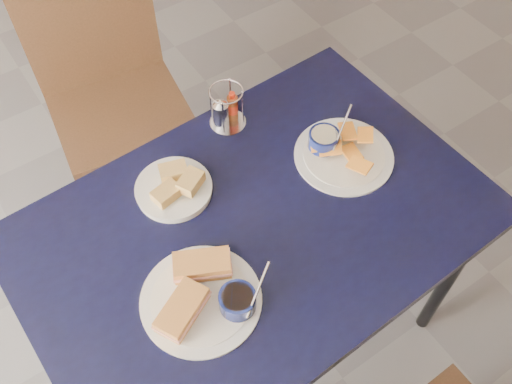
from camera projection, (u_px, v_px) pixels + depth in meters
ground at (207, 365)px, 2.05m from camera, size 6.00×6.00×0.00m
dining_table at (255, 235)px, 1.57m from camera, size 1.27×0.87×0.75m
chair_far at (105, 81)px, 2.08m from camera, size 0.53×0.52×1.00m
sandwich_plate at (204, 294)px, 1.37m from camera, size 0.31×0.30×0.12m
plantain_plate at (337, 150)px, 1.64m from camera, size 0.29×0.29×0.12m
bread_basket at (175, 187)px, 1.56m from camera, size 0.21×0.21×0.07m
condiment_caddy at (226, 110)px, 1.68m from camera, size 0.11×0.11×0.14m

